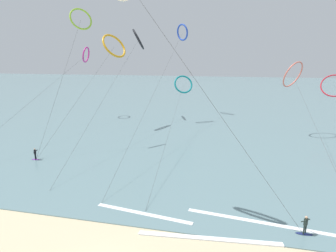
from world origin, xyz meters
The scene contains 14 objects.
sea_water centered at (0.00, 106.00, 0.04)m, with size 400.00×200.00×0.08m, color slate.
surfer_violet centered at (-19.06, 18.53, 0.82)m, with size 1.40×0.66×1.70m.
surfer_navy centered at (14.54, 8.01, 0.82)m, with size 1.40×0.73×1.70m.
kite_crimson centered at (29.31, 50.27, 8.70)m, with size 5.89×43.96×11.02m.
kite_amber centered at (-15.18, 39.80, 16.69)m, with size 6.52×24.48×19.11m.
kite_charcoal centered at (-13.49, 50.22, 18.52)m, with size 4.50×42.92×20.92m.
kite_lime centered at (-15.27, 27.44, 20.21)m, with size 5.54×10.83×21.96m.
kite_magenta centered at (-26.06, 48.25, 15.04)m, with size 2.16×43.20×16.97m.
kite_teal centered at (-2.28, 47.40, 8.60)m, with size 5.22×41.20×10.61m.
kite_cobalt centered at (-4.40, 57.85, 20.52)m, with size 3.78×50.84×22.66m.
kite_coral centered at (19.03, 40.83, 11.41)m, with size 5.00×35.40×13.83m.
wave_crest_near centered at (6.78, 5.72, 0.06)m, with size 11.69×0.50×0.12m, color white.
wave_crest_mid centered at (0.41, 8.11, 0.06)m, with size 9.75×0.50×0.12m, color white.
wave_crest_far centered at (11.13, 8.97, 0.06)m, with size 13.26×0.50×0.12m, color white.
Camera 1 is at (7.75, -14.39, 14.48)m, focal length 29.74 mm.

